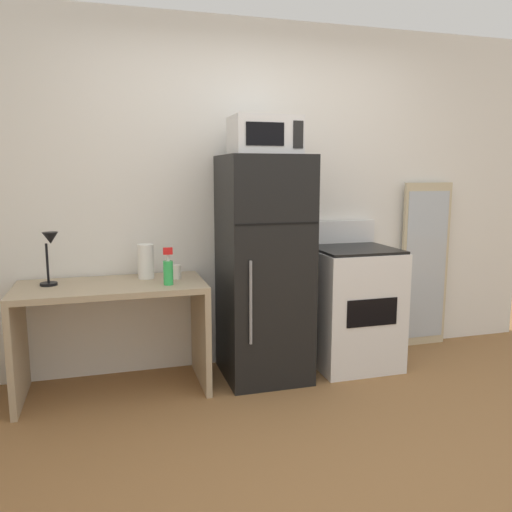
{
  "coord_description": "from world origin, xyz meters",
  "views": [
    {
      "loc": [
        -1.09,
        -2.14,
        1.48
      ],
      "look_at": [
        -0.14,
        1.1,
        0.93
      ],
      "focal_mm": 35.98,
      "sensor_mm": 36.0,
      "label": 1
    }
  ],
  "objects_px": {
    "paper_towel_roll": "(146,261)",
    "spray_bottle": "(168,270)",
    "desk_lamp": "(50,249)",
    "oven_range": "(352,306)",
    "microwave": "(265,136)",
    "leaning_mirror": "(425,265)",
    "desk": "(112,316)",
    "coffee_mug": "(175,272)",
    "refrigerator": "(263,268)"
  },
  "relations": [
    {
      "from": "desk",
      "to": "microwave",
      "type": "height_order",
      "value": "microwave"
    },
    {
      "from": "desk_lamp",
      "to": "paper_towel_roll",
      "type": "height_order",
      "value": "desk_lamp"
    },
    {
      "from": "leaning_mirror",
      "to": "desk",
      "type": "bearing_deg",
      "value": -174.22
    },
    {
      "from": "coffee_mug",
      "to": "microwave",
      "type": "height_order",
      "value": "microwave"
    },
    {
      "from": "microwave",
      "to": "oven_range",
      "type": "bearing_deg",
      "value": 2.82
    },
    {
      "from": "desk",
      "to": "spray_bottle",
      "type": "height_order",
      "value": "spray_bottle"
    },
    {
      "from": "desk",
      "to": "leaning_mirror",
      "type": "bearing_deg",
      "value": 5.78
    },
    {
      "from": "coffee_mug",
      "to": "desk",
      "type": "bearing_deg",
      "value": -171.96
    },
    {
      "from": "coffee_mug",
      "to": "microwave",
      "type": "distance_m",
      "value": 1.13
    },
    {
      "from": "paper_towel_roll",
      "to": "spray_bottle",
      "type": "xyz_separation_m",
      "value": [
        0.12,
        -0.26,
        -0.02
      ]
    },
    {
      "from": "spray_bottle",
      "to": "microwave",
      "type": "xyz_separation_m",
      "value": [
        0.69,
        0.1,
        0.88
      ]
    },
    {
      "from": "microwave",
      "to": "coffee_mug",
      "type": "bearing_deg",
      "value": 171.69
    },
    {
      "from": "coffee_mug",
      "to": "oven_range",
      "type": "distance_m",
      "value": 1.39
    },
    {
      "from": "paper_towel_roll",
      "to": "leaning_mirror",
      "type": "relative_size",
      "value": 0.17
    },
    {
      "from": "spray_bottle",
      "to": "oven_range",
      "type": "relative_size",
      "value": 0.23
    },
    {
      "from": "desk_lamp",
      "to": "coffee_mug",
      "type": "relative_size",
      "value": 3.72
    },
    {
      "from": "refrigerator",
      "to": "leaning_mirror",
      "type": "relative_size",
      "value": 1.14
    },
    {
      "from": "paper_towel_roll",
      "to": "spray_bottle",
      "type": "bearing_deg",
      "value": -63.97
    },
    {
      "from": "desk",
      "to": "leaning_mirror",
      "type": "relative_size",
      "value": 0.88
    },
    {
      "from": "paper_towel_roll",
      "to": "refrigerator",
      "type": "xyz_separation_m",
      "value": [
        0.82,
        -0.13,
        -0.07
      ]
    },
    {
      "from": "refrigerator",
      "to": "microwave",
      "type": "height_order",
      "value": "microwave"
    },
    {
      "from": "paper_towel_roll",
      "to": "oven_range",
      "type": "height_order",
      "value": "oven_range"
    },
    {
      "from": "leaning_mirror",
      "to": "oven_range",
      "type": "bearing_deg",
      "value": -162.34
    },
    {
      "from": "refrigerator",
      "to": "desk",
      "type": "bearing_deg",
      "value": 179.58
    },
    {
      "from": "desk",
      "to": "microwave",
      "type": "xyz_separation_m",
      "value": [
        1.06,
        -0.03,
        1.2
      ]
    },
    {
      "from": "refrigerator",
      "to": "microwave",
      "type": "bearing_deg",
      "value": -89.68
    },
    {
      "from": "desk_lamp",
      "to": "leaning_mirror",
      "type": "bearing_deg",
      "value": 3.94
    },
    {
      "from": "spray_bottle",
      "to": "oven_range",
      "type": "bearing_deg",
      "value": 5.46
    },
    {
      "from": "oven_range",
      "to": "microwave",
      "type": "bearing_deg",
      "value": -177.18
    },
    {
      "from": "desk",
      "to": "desk_lamp",
      "type": "bearing_deg",
      "value": 171.06
    },
    {
      "from": "desk_lamp",
      "to": "oven_range",
      "type": "height_order",
      "value": "desk_lamp"
    },
    {
      "from": "spray_bottle",
      "to": "coffee_mug",
      "type": "height_order",
      "value": "spray_bottle"
    },
    {
      "from": "microwave",
      "to": "leaning_mirror",
      "type": "distance_m",
      "value": 1.86
    },
    {
      "from": "paper_towel_roll",
      "to": "desk",
      "type": "bearing_deg",
      "value": -152.38
    },
    {
      "from": "desk_lamp",
      "to": "paper_towel_roll",
      "type": "xyz_separation_m",
      "value": [
        0.61,
        0.07,
        -0.12
      ]
    },
    {
      "from": "desk",
      "to": "paper_towel_roll",
      "type": "height_order",
      "value": "paper_towel_roll"
    },
    {
      "from": "desk_lamp",
      "to": "spray_bottle",
      "type": "height_order",
      "value": "desk_lamp"
    },
    {
      "from": "microwave",
      "to": "leaning_mirror",
      "type": "xyz_separation_m",
      "value": [
        1.53,
        0.29,
        -1.03
      ]
    },
    {
      "from": "spray_bottle",
      "to": "microwave",
      "type": "height_order",
      "value": "microwave"
    },
    {
      "from": "spray_bottle",
      "to": "refrigerator",
      "type": "height_order",
      "value": "refrigerator"
    },
    {
      "from": "refrigerator",
      "to": "microwave",
      "type": "xyz_separation_m",
      "value": [
        0.0,
        -0.02,
        0.93
      ]
    },
    {
      "from": "spray_bottle",
      "to": "coffee_mug",
      "type": "distance_m",
      "value": 0.21
    },
    {
      "from": "paper_towel_roll",
      "to": "oven_range",
      "type": "distance_m",
      "value": 1.6
    },
    {
      "from": "spray_bottle",
      "to": "leaning_mirror",
      "type": "bearing_deg",
      "value": 9.99
    },
    {
      "from": "refrigerator",
      "to": "oven_range",
      "type": "height_order",
      "value": "refrigerator"
    },
    {
      "from": "coffee_mug",
      "to": "desk_lamp",
      "type": "bearing_deg",
      "value": -179.74
    },
    {
      "from": "spray_bottle",
      "to": "refrigerator",
      "type": "bearing_deg",
      "value": 9.9
    },
    {
      "from": "desk_lamp",
      "to": "oven_range",
      "type": "xyz_separation_m",
      "value": [
        2.15,
        -0.05,
        -0.52
      ]
    },
    {
      "from": "paper_towel_roll",
      "to": "desk_lamp",
      "type": "bearing_deg",
      "value": -173.63
    },
    {
      "from": "desk",
      "to": "leaning_mirror",
      "type": "xyz_separation_m",
      "value": [
        2.59,
        0.26,
        0.17
      ]
    }
  ]
}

